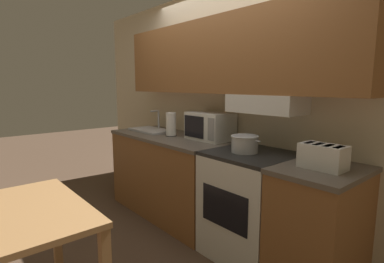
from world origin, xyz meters
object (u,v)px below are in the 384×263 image
sink_basin (151,130)px  dining_table (24,229)px  paper_towel_roll (171,124)px  microwave (210,126)px  toaster (323,156)px  cooking_pot (245,143)px  stove_range (250,204)px

sink_basin → dining_table: size_ratio=0.58×
paper_towel_roll → microwave: bearing=21.3°
toaster → dining_table: toaster is taller
dining_table → toaster: bearing=58.6°
paper_towel_roll → dining_table: 1.88m
microwave → dining_table: (0.30, -1.85, -0.43)m
cooking_pot → sink_basin: size_ratio=0.54×
toaster → paper_towel_roll: 1.77m
toaster → cooking_pot: bearing=-178.9°
toaster → sink_basin: (-2.22, 0.02, -0.07)m
microwave → sink_basin: bearing=-170.1°
stove_range → cooking_pot: cooking_pot is taller
microwave → paper_towel_roll: (-0.45, -0.18, -0.01)m
cooking_pot → sink_basin: 1.54m
stove_range → sink_basin: sink_basin is taller
stove_range → toaster: size_ratio=3.04×
stove_range → microwave: 0.93m
toaster → stove_range: bearing=177.9°
cooking_pot → paper_towel_roll: 1.09m
stove_range → dining_table: stove_range is taller
toaster → sink_basin: 2.22m
cooking_pot → microwave: (-0.63, 0.19, 0.07)m
toaster → microwave: bearing=172.2°
toaster → dining_table: size_ratio=0.31×
cooking_pot → dining_table: cooking_pot is taller
stove_range → toaster: bearing=-2.1°
paper_towel_roll → toaster: bearing=-0.1°
cooking_pot → stove_range: bearing=35.0°
paper_towel_roll → dining_table: size_ratio=0.26×
paper_towel_roll → stove_range: bearing=1.0°
sink_basin → paper_towel_roll: (0.45, -0.02, 0.11)m
sink_basin → stove_range: bearing=0.1°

